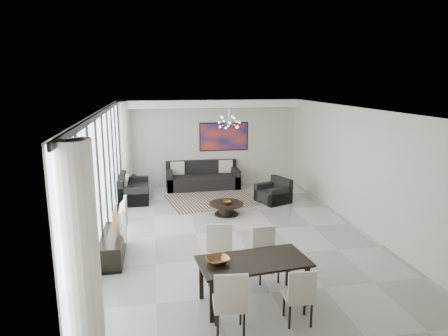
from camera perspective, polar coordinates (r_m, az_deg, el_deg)
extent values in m
cube|color=#A8A39B|center=(9.67, 1.73, -8.93)|extent=(6.00, 9.00, 0.02)
cube|color=white|center=(9.03, 1.86, 8.35)|extent=(6.00, 9.00, 0.02)
cube|color=#BCB7A1|center=(13.59, -2.11, 3.62)|extent=(6.00, 0.02, 2.90)
cube|color=#BCB7A1|center=(5.15, 12.35, -11.75)|extent=(6.00, 0.02, 2.90)
cube|color=#BCB7A1|center=(10.27, 18.34, 0.10)|extent=(0.02, 9.00, 2.90)
cube|color=silver|center=(9.12, -16.86, -1.31)|extent=(0.01, 8.95, 2.85)
cube|color=black|center=(8.90, -17.17, 7.49)|extent=(0.04, 8.95, 0.10)
cube|color=black|center=(9.54, -16.07, -9.61)|extent=(0.04, 8.95, 0.06)
cube|color=black|center=(5.35, -21.26, -11.37)|extent=(0.04, 0.05, 2.88)
cube|color=black|center=(6.27, -19.56, -7.73)|extent=(0.04, 0.05, 2.88)
cube|color=black|center=(7.20, -18.31, -5.02)|extent=(0.04, 0.05, 2.88)
cube|color=black|center=(8.15, -17.36, -2.94)|extent=(0.04, 0.05, 2.88)
cube|color=black|center=(9.12, -16.61, -1.30)|extent=(0.04, 0.05, 2.88)
cube|color=black|center=(10.09, -16.00, 0.03)|extent=(0.04, 0.05, 2.88)
cube|color=black|center=(11.06, -15.50, 1.13)|extent=(0.04, 0.05, 2.88)
cube|color=black|center=(12.04, -15.09, 2.05)|extent=(0.04, 0.05, 2.88)
cube|color=black|center=(13.02, -14.73, 2.83)|extent=(0.04, 0.05, 2.88)
cylinder|color=white|center=(5.19, -20.03, -12.03)|extent=(0.36, 0.36, 2.85)
cylinder|color=white|center=(13.16, -14.08, 2.96)|extent=(0.36, 0.36, 2.85)
cube|color=white|center=(13.26, -2.04, 9.14)|extent=(5.98, 0.40, 0.26)
cube|color=#C03A1A|center=(13.62, -0.02, 4.50)|extent=(1.68, 0.04, 0.98)
cylinder|color=silver|center=(11.55, 0.73, 7.93)|extent=(0.02, 0.02, 0.55)
sphere|color=silver|center=(11.58, 0.72, 6.58)|extent=(0.12, 0.12, 0.12)
cube|color=black|center=(12.06, -1.67, -4.57)|extent=(2.90, 2.42, 0.01)
cylinder|color=black|center=(10.70, 0.35, -5.11)|extent=(0.93, 0.93, 0.04)
cylinder|color=black|center=(10.75, 0.35, -5.93)|extent=(0.41, 0.41, 0.29)
cylinder|color=black|center=(10.79, 0.35, -6.59)|extent=(0.65, 0.65, 0.03)
imported|color=brown|center=(10.62, 0.46, -4.94)|extent=(0.24, 0.24, 0.07)
cube|color=black|center=(13.34, -3.04, -1.96)|extent=(2.40, 0.98, 0.44)
cube|color=black|center=(13.62, -3.27, 0.22)|extent=(2.40, 0.20, 0.44)
cube|color=black|center=(13.24, -7.78, -1.74)|extent=(0.20, 0.98, 0.63)
cube|color=black|center=(13.49, 1.60, -1.35)|extent=(0.20, 0.98, 0.63)
cube|color=black|center=(12.34, -12.70, -3.59)|extent=(0.86, 1.53, 0.38)
cube|color=black|center=(12.26, -14.39, -1.92)|extent=(0.17, 1.53, 0.38)
cube|color=black|center=(11.66, -12.86, -4.09)|extent=(0.86, 0.17, 0.55)
cube|color=black|center=(12.97, -12.60, -2.40)|extent=(0.86, 0.17, 0.55)
cube|color=black|center=(11.91, 7.00, -4.02)|extent=(1.06, 1.08, 0.35)
cube|color=black|center=(12.01, 8.22, -2.15)|extent=(0.47, 0.84, 0.35)
cube|color=black|center=(12.14, 5.98, -3.28)|extent=(0.80, 0.45, 0.51)
cube|color=black|center=(11.64, 8.08, -4.03)|extent=(0.80, 0.45, 0.51)
cylinder|color=black|center=(13.34, -13.22, -1.09)|extent=(0.37, 0.37, 0.04)
cylinder|color=black|center=(13.40, -13.16, -2.13)|extent=(0.06, 0.06, 0.46)
cylinder|color=black|center=(13.45, -13.12, -3.06)|extent=(0.26, 0.26, 0.03)
cube|color=black|center=(8.55, -15.58, -10.65)|extent=(0.44, 1.57, 0.49)
imported|color=gray|center=(8.38, -14.68, -6.94)|extent=(0.19, 1.12, 0.64)
cube|color=black|center=(6.54, 4.23, -13.15)|extent=(1.84, 1.07, 0.04)
cube|color=black|center=(6.22, -1.74, -18.40)|extent=(0.07, 0.07, 0.69)
cube|color=black|center=(6.80, -3.27, -15.56)|extent=(0.07, 0.07, 0.69)
cube|color=black|center=(6.73, 11.73, -16.11)|extent=(0.07, 0.07, 0.69)
cube|color=black|center=(7.27, 9.13, -13.75)|extent=(0.07, 0.07, 0.69)
cube|color=#B8AB99|center=(5.92, 0.81, -18.79)|extent=(0.50, 0.50, 0.06)
cube|color=#B8AB99|center=(5.62, 1.04, -17.56)|extent=(0.47, 0.09, 0.56)
cylinder|color=black|center=(6.19, -1.16, -19.95)|extent=(0.04, 0.04, 0.43)
cylinder|color=black|center=(5.92, 2.88, -21.64)|extent=(0.04, 0.04, 0.43)
cube|color=#B8AB99|center=(6.28, 10.52, -17.60)|extent=(0.44, 0.44, 0.05)
cube|color=#B8AB99|center=(6.02, 11.11, -16.51)|extent=(0.41, 0.07, 0.50)
cylinder|color=black|center=(6.48, 8.57, -18.73)|extent=(0.04, 0.04, 0.38)
cylinder|color=black|center=(6.31, 12.37, -19.87)|extent=(0.04, 0.04, 0.38)
cube|color=#B8AB99|center=(7.23, -0.65, -12.65)|extent=(0.53, 0.53, 0.06)
cube|color=#B8AB99|center=(7.31, -0.67, -10.12)|extent=(0.47, 0.12, 0.57)
cylinder|color=black|center=(7.19, 0.88, -15.05)|extent=(0.04, 0.04, 0.43)
cylinder|color=black|center=(7.51, -2.09, -13.78)|extent=(0.04, 0.04, 0.43)
cube|color=#B8AB99|center=(7.36, 6.11, -12.56)|extent=(0.45, 0.45, 0.06)
cube|color=#B8AB99|center=(7.42, 5.68, -10.25)|extent=(0.43, 0.06, 0.53)
cylinder|color=black|center=(7.37, 7.79, -14.57)|extent=(0.04, 0.04, 0.40)
cylinder|color=black|center=(7.55, 4.39, -13.76)|extent=(0.04, 0.04, 0.40)
imported|color=brown|center=(6.41, -0.89, -13.03)|extent=(0.45, 0.45, 0.09)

